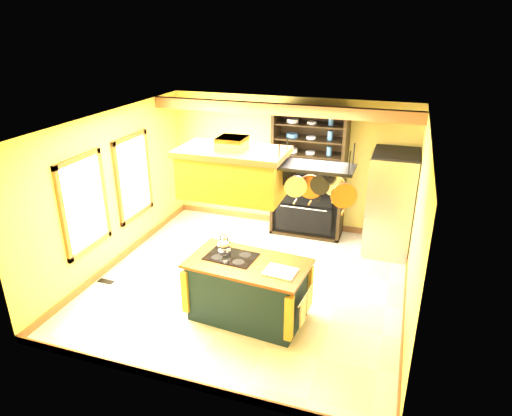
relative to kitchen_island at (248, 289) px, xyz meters
The scene contains 15 objects.
floor 1.08m from the kitchen_island, 107.54° to the left, with size 5.00×5.00×0.00m, color beige.
ceiling 2.43m from the kitchen_island, 107.54° to the left, with size 5.00×5.00×0.00m, color white.
wall_back 3.55m from the kitchen_island, 94.87° to the left, with size 5.00×0.02×2.70m, color #E5BB53.
wall_front 1.83m from the kitchen_island, 100.49° to the right, with size 5.00×0.02×2.70m, color #E5BB53.
wall_left 3.07m from the kitchen_island, 161.70° to the left, with size 0.02×5.00×2.70m, color #E5BB53.
wall_right 2.55m from the kitchen_island, 22.70° to the left, with size 0.02×5.00×2.70m, color #E5BB53.
ceiling_beam 3.39m from the kitchen_island, 96.35° to the left, with size 5.00×0.15×0.20m, color brown.
window_near 2.91m from the kitchen_island, behind, with size 0.06×1.06×1.56m.
window_far 3.28m from the kitchen_island, 151.08° to the left, with size 0.06×1.06×1.56m.
kitchen_island is the anchor object (origin of this frame).
range_hood 1.79m from the kitchen_island, behind, with size 1.42×0.80×0.80m.
pot_rack 2.04m from the kitchen_island, ahead, with size 1.03×0.47×0.75m.
refrigerator 3.37m from the kitchen_island, 57.76° to the left, with size 0.82×0.97×1.89m.
hutch 3.19m from the kitchen_island, 86.69° to the left, with size 1.41×0.64×2.50m.
floor_register 2.64m from the kitchen_island, behind, with size 0.28×0.12×0.01m, color black.
Camera 1 is at (2.19, -6.23, 4.09)m, focal length 32.00 mm.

